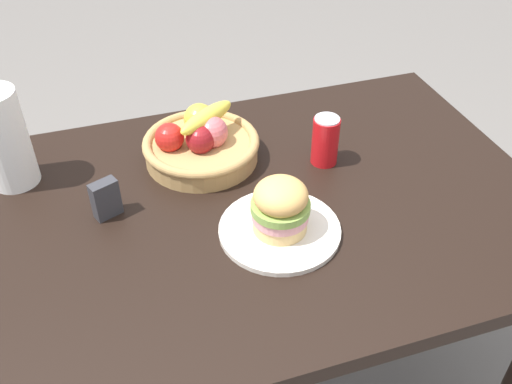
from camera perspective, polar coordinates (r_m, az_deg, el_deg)
dining_table at (r=1.37m, az=-1.19°, el=-4.56°), size 1.40×0.90×0.75m
plate at (r=1.24m, az=2.37°, el=-3.78°), size 0.26×0.26×0.01m
sandwich at (r=1.19m, az=2.45°, el=-1.41°), size 0.13×0.13×0.12m
soda_can at (r=1.41m, az=6.92°, el=5.12°), size 0.07×0.07×0.13m
fruit_basket at (r=1.43m, az=-5.53°, el=4.90°), size 0.29×0.29×0.13m
paper_towel_roll at (r=1.42m, az=-23.83°, el=4.85°), size 0.11×0.11×0.24m
napkin_holder at (r=1.29m, az=-14.74°, el=-0.68°), size 0.07×0.05×0.09m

